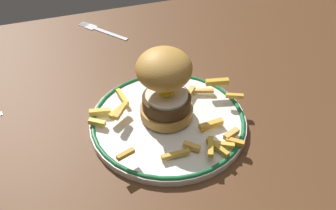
% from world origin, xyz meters
% --- Properties ---
extents(ground_plane, '(1.43, 0.87, 0.04)m').
position_xyz_m(ground_plane, '(0.00, 0.00, -0.02)').
color(ground_plane, '#52311B').
extents(dinner_plate, '(0.28, 0.28, 0.02)m').
position_xyz_m(dinner_plate, '(-0.00, -0.03, 0.01)').
color(dinner_plate, white).
rests_on(dinner_plate, ground_plane).
extents(burger, '(0.12, 0.13, 0.13)m').
position_xyz_m(burger, '(-0.00, -0.01, 0.08)').
color(burger, '#B27D38').
rests_on(burger, dinner_plate).
extents(fries_pile, '(0.28, 0.22, 0.03)m').
position_xyz_m(fries_pile, '(0.01, -0.05, 0.02)').
color(fries_pile, gold).
rests_on(fries_pile, dinner_plate).
extents(fork, '(0.10, 0.12, 0.00)m').
position_xyz_m(fork, '(-0.05, 0.33, 0.00)').
color(fork, silver).
rests_on(fork, ground_plane).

